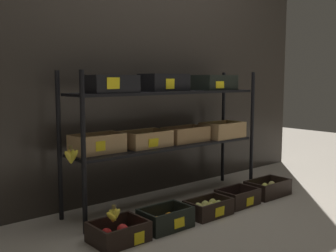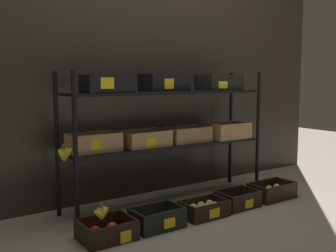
% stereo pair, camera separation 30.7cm
% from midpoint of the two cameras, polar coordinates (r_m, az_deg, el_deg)
% --- Properties ---
extents(ground_plane, '(10.00, 10.00, 0.00)m').
position_cam_midpoint_polar(ground_plane, '(3.32, 2.69, -10.65)').
color(ground_plane, gray).
extents(storefront_wall, '(4.08, 0.12, 2.25)m').
position_cam_midpoint_polar(storefront_wall, '(3.47, -0.98, 8.93)').
color(storefront_wall, '#2D2823').
rests_on(storefront_wall, ground_plane).
extents(display_rack, '(1.80, 0.38, 1.05)m').
position_cam_midpoint_polar(display_rack, '(3.18, 2.57, 0.98)').
color(display_rack, black).
rests_on(display_rack, ground_plane).
extents(crate_ground_apple_red, '(0.33, 0.26, 0.13)m').
position_cam_midpoint_polar(crate_ground_apple_red, '(2.58, -5.22, -14.73)').
color(crate_ground_apple_red, black).
rests_on(crate_ground_apple_red, ground_plane).
extents(crate_ground_orange, '(0.34, 0.22, 0.14)m').
position_cam_midpoint_polar(crate_ground_orange, '(2.75, 1.73, -13.22)').
color(crate_ground_orange, black).
rests_on(crate_ground_orange, ground_plane).
extents(crate_ground_pear, '(0.33, 0.21, 0.12)m').
position_cam_midpoint_polar(crate_ground_pear, '(2.98, 8.14, -11.67)').
color(crate_ground_pear, black).
rests_on(crate_ground_pear, ground_plane).
extents(crate_ground_plum, '(0.31, 0.23, 0.13)m').
position_cam_midpoint_polar(crate_ground_plum, '(3.24, 12.52, -10.34)').
color(crate_ground_plum, black).
rests_on(crate_ground_plum, ground_plane).
extents(crate_ground_rightmost_pear, '(0.38, 0.23, 0.13)m').
position_cam_midpoint_polar(crate_ground_rightmost_pear, '(3.53, 16.93, -8.94)').
color(crate_ground_rightmost_pear, black).
rests_on(crate_ground_rightmost_pear, ground_plane).
extents(banana_bunch_loose, '(0.12, 0.04, 0.11)m').
position_cam_midpoint_polar(banana_bunch_loose, '(2.52, -5.91, -12.23)').
color(banana_bunch_loose, brown).
rests_on(banana_bunch_loose, crate_ground_apple_red).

